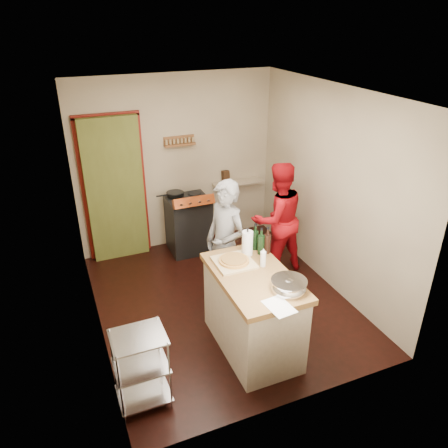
% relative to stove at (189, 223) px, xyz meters
% --- Properties ---
extents(floor, '(3.50, 3.50, 0.00)m').
position_rel_stove_xyz_m(floor, '(-0.05, -1.42, -0.45)').
color(floor, black).
rests_on(floor, ground).
extents(back_wall, '(3.00, 0.44, 2.60)m').
position_rel_stove_xyz_m(back_wall, '(-0.69, 0.36, 0.68)').
color(back_wall, tan).
rests_on(back_wall, ground).
extents(left_wall, '(0.04, 3.50, 2.60)m').
position_rel_stove_xyz_m(left_wall, '(-1.55, -1.42, 0.85)').
color(left_wall, tan).
rests_on(left_wall, ground).
extents(right_wall, '(0.04, 3.50, 2.60)m').
position_rel_stove_xyz_m(right_wall, '(1.45, -1.42, 0.85)').
color(right_wall, tan).
rests_on(right_wall, ground).
extents(ceiling, '(3.00, 3.50, 0.02)m').
position_rel_stove_xyz_m(ceiling, '(-0.05, -1.42, 2.16)').
color(ceiling, white).
rests_on(ceiling, back_wall).
extents(stove, '(0.60, 0.63, 1.00)m').
position_rel_stove_xyz_m(stove, '(0.00, 0.00, 0.00)').
color(stove, black).
rests_on(stove, ground).
extents(wire_shelving, '(0.48, 0.40, 0.80)m').
position_rel_stove_xyz_m(wire_shelving, '(-1.33, -2.62, -0.01)').
color(wire_shelving, silver).
rests_on(wire_shelving, ground).
extents(island, '(0.73, 1.35, 1.25)m').
position_rel_stove_xyz_m(island, '(-0.05, -2.32, 0.04)').
color(island, beige).
rests_on(island, ground).
extents(person_stripe, '(0.58, 0.69, 1.62)m').
position_rel_stove_xyz_m(person_stripe, '(0.01, -1.41, 0.36)').
color(person_stripe, '#B7B6BB').
rests_on(person_stripe, ground).
extents(person_red, '(0.82, 0.66, 1.59)m').
position_rel_stove_xyz_m(person_red, '(0.95, -1.00, 0.35)').
color(person_red, '#AC0B12').
rests_on(person_red, ground).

